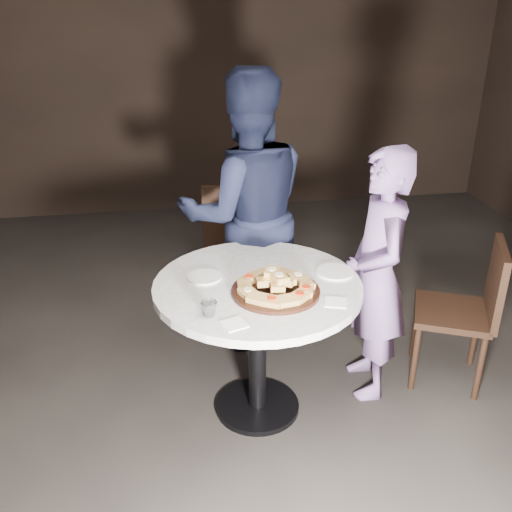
% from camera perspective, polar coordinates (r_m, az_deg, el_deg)
% --- Properties ---
extents(floor, '(7.00, 7.00, 0.00)m').
position_cam_1_polar(floor, '(3.31, 1.80, -15.92)').
color(floor, black).
rests_on(floor, ground).
extents(table, '(1.27, 1.27, 0.81)m').
position_cam_1_polar(table, '(3.00, 0.15, -5.26)').
color(table, black).
rests_on(table, ground).
extents(serving_board, '(0.55, 0.55, 0.02)m').
position_cam_1_polar(serving_board, '(2.83, 1.97, -3.54)').
color(serving_board, black).
rests_on(serving_board, table).
extents(focaccia_pile, '(0.39, 0.39, 0.10)m').
position_cam_1_polar(focaccia_pile, '(2.81, 2.03, -2.80)').
color(focaccia_pile, '#AC8242').
rests_on(focaccia_pile, serving_board).
extents(plate_left, '(0.18, 0.18, 0.01)m').
position_cam_1_polar(plate_left, '(2.99, -5.17, -2.09)').
color(plate_left, white).
rests_on(plate_left, table).
extents(plate_right, '(0.21, 0.21, 0.01)m').
position_cam_1_polar(plate_right, '(3.06, 7.90, -1.57)').
color(plate_right, white).
rests_on(plate_right, table).
extents(water_glass, '(0.08, 0.08, 0.07)m').
position_cam_1_polar(water_glass, '(2.64, -4.72, -5.28)').
color(water_glass, silver).
rests_on(water_glass, table).
extents(napkin_near, '(0.13, 0.13, 0.01)m').
position_cam_1_polar(napkin_near, '(2.58, -2.21, -6.82)').
color(napkin_near, white).
rests_on(napkin_near, table).
extents(napkin_far, '(0.13, 0.13, 0.01)m').
position_cam_1_polar(napkin_far, '(2.77, 7.96, -4.60)').
color(napkin_far, white).
rests_on(napkin_far, table).
extents(chair_far, '(0.50, 0.52, 0.96)m').
position_cam_1_polar(chair_far, '(4.18, -2.12, 2.24)').
color(chair_far, black).
rests_on(chair_far, ground).
extents(chair_right, '(0.57, 0.56, 0.90)m').
position_cam_1_polar(chair_right, '(3.54, 20.63, -4.59)').
color(chair_right, black).
rests_on(chair_right, ground).
extents(diner_navy, '(0.91, 0.73, 1.79)m').
position_cam_1_polar(diner_navy, '(3.60, -1.00, 4.24)').
color(diner_navy, '#141932').
rests_on(diner_navy, ground).
extents(diner_teal, '(0.39, 0.56, 1.47)m').
position_cam_1_polar(diner_teal, '(3.23, 11.96, -1.99)').
color(diner_teal, slate).
rests_on(diner_teal, ground).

